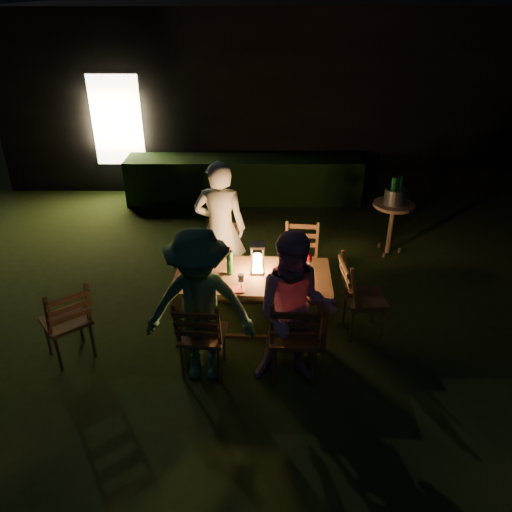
{
  "coord_description": "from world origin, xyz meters",
  "views": [
    {
      "loc": [
        -0.25,
        -4.86,
        3.5
      ],
      "look_at": [
        -0.27,
        0.09,
        0.81
      ],
      "focal_mm": 35.0,
      "sensor_mm": 36.0,
      "label": 1
    }
  ],
  "objects_px": {
    "chair_far_right": "(300,274)",
    "chair_end": "(362,309)",
    "bottle_table": "(230,263)",
    "bottle_bucket_a": "(393,194)",
    "dining_table": "(253,280)",
    "chair_spare": "(69,333)",
    "bottle_bucket_b": "(398,192)",
    "side_table": "(393,210)",
    "chair_near_right": "(293,350)",
    "person_opp_left": "(200,308)",
    "chair_far_left": "(221,271)",
    "person_opp_right": "(295,312)",
    "chair_near_left": "(203,348)",
    "ice_bucket": "(395,196)",
    "person_house_side": "(220,229)"
  },
  "relations": [
    {
      "from": "chair_near_right",
      "to": "chair_spare",
      "type": "distance_m",
      "value": 2.34
    },
    {
      "from": "chair_near_right",
      "to": "side_table",
      "type": "relative_size",
      "value": 1.33
    },
    {
      "from": "side_table",
      "to": "bottle_bucket_a",
      "type": "relative_size",
      "value": 2.45
    },
    {
      "from": "chair_near_right",
      "to": "chair_far_left",
      "type": "xyz_separation_m",
      "value": [
        -0.82,
        1.59,
        -0.03
      ]
    },
    {
      "from": "chair_far_right",
      "to": "bottle_table",
      "type": "bearing_deg",
      "value": 47.01
    },
    {
      "from": "chair_far_right",
      "to": "person_opp_left",
      "type": "xyz_separation_m",
      "value": [
        -1.08,
        -1.54,
        0.53
      ]
    },
    {
      "from": "dining_table",
      "to": "chair_near_right",
      "type": "xyz_separation_m",
      "value": [
        0.41,
        -0.79,
        -0.33
      ]
    },
    {
      "from": "dining_table",
      "to": "chair_near_left",
      "type": "height_order",
      "value": "chair_near_left"
    },
    {
      "from": "person_opp_left",
      "to": "bottle_bucket_a",
      "type": "bearing_deg",
      "value": 50.13
    },
    {
      "from": "chair_far_left",
      "to": "bottle_table",
      "type": "height_order",
      "value": "bottle_table"
    },
    {
      "from": "chair_near_left",
      "to": "bottle_bucket_a",
      "type": "xyz_separation_m",
      "value": [
        2.43,
        2.57,
        0.64
      ]
    },
    {
      "from": "chair_spare",
      "to": "dining_table",
      "type": "bearing_deg",
      "value": -23.4
    },
    {
      "from": "dining_table",
      "to": "ice_bucket",
      "type": "bearing_deg",
      "value": 46.14
    },
    {
      "from": "chair_near_left",
      "to": "person_opp_left",
      "type": "height_order",
      "value": "person_opp_left"
    },
    {
      "from": "side_table",
      "to": "ice_bucket",
      "type": "distance_m",
      "value": 0.2
    },
    {
      "from": "bottle_table",
      "to": "dining_table",
      "type": "bearing_deg",
      "value": -2.95
    },
    {
      "from": "chair_near_left",
      "to": "chair_far_left",
      "type": "relative_size",
      "value": 1.04
    },
    {
      "from": "chair_far_left",
      "to": "chair_spare",
      "type": "distance_m",
      "value": 2.0
    },
    {
      "from": "chair_near_left",
      "to": "chair_end",
      "type": "bearing_deg",
      "value": 27.31
    },
    {
      "from": "bottle_bucket_b",
      "to": "chair_near_left",
      "type": "bearing_deg",
      "value": -133.63
    },
    {
      "from": "chair_spare",
      "to": "bottle_bucket_a",
      "type": "distance_m",
      "value": 4.55
    },
    {
      "from": "chair_spare",
      "to": "side_table",
      "type": "distance_m",
      "value": 4.59
    },
    {
      "from": "chair_far_left",
      "to": "bottle_bucket_a",
      "type": "bearing_deg",
      "value": -149.65
    },
    {
      "from": "chair_end",
      "to": "chair_spare",
      "type": "distance_m",
      "value": 3.18
    },
    {
      "from": "bottle_table",
      "to": "bottle_bucket_a",
      "type": "height_order",
      "value": "bottle_bucket_a"
    },
    {
      "from": "chair_far_right",
      "to": "chair_end",
      "type": "xyz_separation_m",
      "value": [
        0.64,
        -0.81,
        0.01
      ]
    },
    {
      "from": "dining_table",
      "to": "bottle_table",
      "type": "bearing_deg",
      "value": 180.0
    },
    {
      "from": "chair_spare",
      "to": "bottle_bucket_b",
      "type": "distance_m",
      "value": 4.68
    },
    {
      "from": "bottle_table",
      "to": "ice_bucket",
      "type": "xyz_separation_m",
      "value": [
        2.23,
        1.85,
        0.04
      ]
    },
    {
      "from": "bottle_bucket_a",
      "to": "person_house_side",
      "type": "bearing_deg",
      "value": -157.27
    },
    {
      "from": "dining_table",
      "to": "side_table",
      "type": "distance_m",
      "value": 2.72
    },
    {
      "from": "person_house_side",
      "to": "dining_table",
      "type": "bearing_deg",
      "value": 118.76
    },
    {
      "from": "chair_end",
      "to": "person_opp_right",
      "type": "distance_m",
      "value": 1.24
    },
    {
      "from": "person_opp_left",
      "to": "bottle_bucket_a",
      "type": "distance_m",
      "value": 3.57
    },
    {
      "from": "chair_near_right",
      "to": "chair_far_left",
      "type": "distance_m",
      "value": 1.78
    },
    {
      "from": "chair_end",
      "to": "person_house_side",
      "type": "distance_m",
      "value": 1.95
    },
    {
      "from": "person_opp_right",
      "to": "person_opp_left",
      "type": "height_order",
      "value": "person_opp_left"
    },
    {
      "from": "person_opp_right",
      "to": "bottle_bucket_a",
      "type": "xyz_separation_m",
      "value": [
        1.53,
        2.67,
        0.14
      ]
    },
    {
      "from": "person_opp_left",
      "to": "chair_near_right",
      "type": "bearing_deg",
      "value": 3.08
    },
    {
      "from": "bottle_table",
      "to": "person_opp_right",
      "type": "bearing_deg",
      "value": -52.47
    },
    {
      "from": "chair_far_left",
      "to": "person_opp_left",
      "type": "xyz_separation_m",
      "value": [
        -0.08,
        -1.59,
        0.53
      ]
    },
    {
      "from": "chair_near_right",
      "to": "chair_far_right",
      "type": "height_order",
      "value": "chair_near_right"
    },
    {
      "from": "bottle_table",
      "to": "ice_bucket",
      "type": "relative_size",
      "value": 0.93
    },
    {
      "from": "dining_table",
      "to": "ice_bucket",
      "type": "xyz_separation_m",
      "value": [
        1.99,
        1.86,
        0.25
      ]
    },
    {
      "from": "chair_near_right",
      "to": "bottle_bucket_b",
      "type": "bearing_deg",
      "value": 61.4
    },
    {
      "from": "chair_far_left",
      "to": "side_table",
      "type": "height_order",
      "value": "chair_far_left"
    },
    {
      "from": "chair_spare",
      "to": "chair_near_right",
      "type": "bearing_deg",
      "value": -45.29
    },
    {
      "from": "bottle_bucket_b",
      "to": "bottle_table",
      "type": "bearing_deg",
      "value": -140.4
    },
    {
      "from": "bottle_table",
      "to": "bottle_bucket_b",
      "type": "relative_size",
      "value": 0.88
    },
    {
      "from": "person_house_side",
      "to": "bottle_bucket_b",
      "type": "relative_size",
      "value": 5.41
    }
  ]
}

